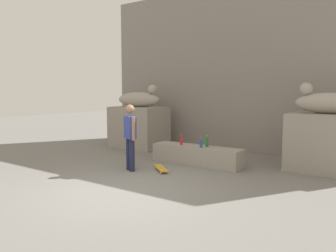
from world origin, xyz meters
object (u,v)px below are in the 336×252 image
Objects in this scene: skateboard at (161,168)px; bottle_blue at (201,144)px; statue_reclining_right at (328,102)px; bottle_green at (207,142)px; statue_reclining_left at (140,99)px; skater at (130,134)px; bottle_red at (181,140)px.

bottle_blue is at bearing -80.01° from skateboard.
statue_reclining_right is 2.19× the size of skateboard.
bottle_green reaches higher than bottle_blue.
skateboard is 2.75× the size of bottle_blue.
bottle_blue reaches higher than skateboard.
statue_reclining_right is 3.16m from bottle_green.
skater is (2.01, -2.79, -0.80)m from statue_reclining_left.
bottle_red is (2.57, -1.28, -1.10)m from statue_reclining_left.
skater is 1.64m from bottle_red.
skater is (-4.02, -2.78, -0.80)m from statue_reclining_right.
skateboard is (0.64, 0.42, -0.86)m from skater.
skateboard is 1.23m from bottle_red.
bottle_blue is 0.25m from bottle_green.
statue_reclining_right reaches higher than bottle_green.
skateboard is (2.65, -2.37, -1.66)m from statue_reclining_left.
bottle_red is 0.99× the size of bottle_green.
statue_reclining_left is 6.04m from statue_reclining_right.
skateboard is 2.41× the size of bottle_red.
statue_reclining_left is 3.69m from bottle_blue.
bottle_blue is (0.67, -0.09, -0.02)m from bottle_red.
statue_reclining_right reaches higher than skateboard.
bottle_green is (0.72, 0.16, 0.00)m from bottle_red.
statue_reclining_right is 5.24× the size of bottle_green.
statue_reclining_left is 1.00× the size of skater.
bottle_blue is at bearing -33.79° from statue_reclining_left.
statue_reclining_left reaches higher than bottle_green.
bottle_red is (0.56, 1.51, -0.29)m from skater.
statue_reclining_left is 3.07m from bottle_red.
skater reaches higher than bottle_red.
statue_reclining_left is at bearing -1.93° from statue_reclining_right.
statue_reclining_left reaches higher than bottle_red.
statue_reclining_left is 5.44× the size of bottle_green.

